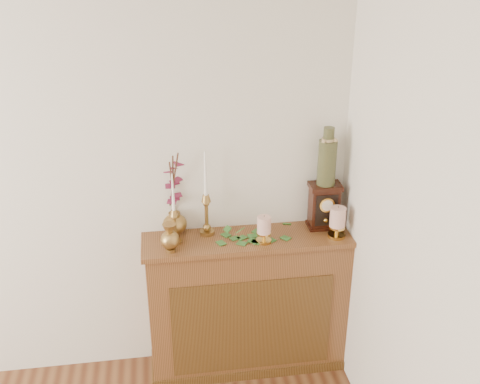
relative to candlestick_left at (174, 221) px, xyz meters
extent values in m
cube|color=brown|center=(0.42, 0.01, -0.62)|extent=(1.20, 0.30, 0.90)
cube|color=brown|center=(0.42, -0.14, -0.66)|extent=(0.96, 0.01, 0.63)
cube|color=brown|center=(0.42, 0.01, -0.15)|extent=(1.24, 0.34, 0.03)
cube|color=brown|center=(0.42, 0.01, -1.04)|extent=(1.23, 0.33, 0.06)
cylinder|color=#A47841|center=(0.00, 0.00, -0.13)|extent=(0.07, 0.07, 0.02)
sphere|color=#A47841|center=(0.00, 0.00, -0.10)|extent=(0.04, 0.04, 0.04)
cylinder|color=#A47841|center=(0.00, 0.00, -0.04)|extent=(0.02, 0.02, 0.12)
sphere|color=#A47841|center=(0.00, 0.00, 0.02)|extent=(0.03, 0.03, 0.03)
cone|color=#A47841|center=(0.00, 0.00, 0.05)|extent=(0.05, 0.05, 0.04)
cone|color=white|center=(0.00, 0.00, 0.18)|extent=(0.02, 0.02, 0.22)
cylinder|color=#A47841|center=(0.19, 0.08, -0.13)|extent=(0.09, 0.09, 0.02)
sphere|color=#A47841|center=(0.19, 0.08, -0.10)|extent=(0.05, 0.05, 0.05)
cylinder|color=#A47841|center=(0.19, 0.08, -0.02)|extent=(0.02, 0.02, 0.15)
sphere|color=#A47841|center=(0.19, 0.08, 0.06)|extent=(0.04, 0.04, 0.04)
cone|color=#A47841|center=(0.19, 0.08, 0.09)|extent=(0.06, 0.06, 0.04)
cone|color=white|center=(0.19, 0.08, 0.24)|extent=(0.02, 0.02, 0.27)
cylinder|color=#A47841|center=(-0.03, -0.09, -0.13)|extent=(0.05, 0.05, 0.02)
sphere|color=#A47841|center=(-0.03, -0.09, -0.07)|extent=(0.11, 0.11, 0.11)
cone|color=#A47841|center=(-0.03, -0.09, 0.00)|extent=(0.08, 0.08, 0.05)
cylinder|color=#A47841|center=(0.00, 0.11, -0.13)|extent=(0.06, 0.06, 0.01)
ellipsoid|color=#A47841|center=(0.00, 0.11, -0.07)|extent=(0.14, 0.14, 0.12)
cylinder|color=#A47841|center=(0.00, 0.11, -0.01)|extent=(0.07, 0.07, 0.03)
cylinder|color=#472819|center=(0.00, 0.12, 0.16)|extent=(0.03, 0.09, 0.34)
cylinder|color=#472819|center=(0.01, 0.12, 0.17)|extent=(0.02, 0.07, 0.37)
cylinder|color=#472819|center=(0.01, 0.12, 0.19)|extent=(0.07, 0.12, 0.39)
cylinder|color=gold|center=(0.50, -0.07, -0.13)|extent=(0.09, 0.09, 0.02)
cylinder|color=gold|center=(0.50, -0.07, -0.11)|extent=(0.02, 0.02, 0.04)
cylinder|color=gold|center=(0.50, -0.07, -0.08)|extent=(0.08, 0.08, 0.01)
cylinder|color=beige|center=(0.50, -0.07, -0.03)|extent=(0.08, 0.08, 0.10)
cylinder|color=#472819|center=(0.50, -0.07, 0.03)|extent=(0.00, 0.00, 0.01)
cylinder|color=gold|center=(0.93, -0.07, -0.13)|extent=(0.10, 0.10, 0.02)
cylinder|color=gold|center=(0.93, -0.07, -0.10)|extent=(0.02, 0.02, 0.05)
cylinder|color=gold|center=(0.93, -0.07, -0.07)|extent=(0.10, 0.10, 0.01)
cylinder|color=beige|center=(0.93, -0.07, -0.01)|extent=(0.09, 0.09, 0.11)
cylinder|color=#472819|center=(0.93, -0.07, 0.05)|extent=(0.00, 0.00, 0.01)
cube|color=#326A28|center=(0.36, -0.07, -0.14)|extent=(0.06, 0.06, 0.00)
cube|color=#326A28|center=(0.66, -0.03, -0.14)|extent=(0.05, 0.06, 0.00)
cube|color=#326A28|center=(0.28, 0.00, -0.14)|extent=(0.07, 0.06, 0.00)
cube|color=#326A28|center=(0.68, 0.03, -0.14)|extent=(0.06, 0.05, 0.00)
cube|color=#326A28|center=(0.31, 0.02, -0.14)|extent=(0.07, 0.07, 0.00)
cube|color=#326A28|center=(0.36, 0.02, -0.14)|extent=(0.07, 0.07, 0.00)
cube|color=#326A28|center=(0.70, -0.03, -0.14)|extent=(0.07, 0.07, 0.00)
cube|color=#326A28|center=(0.60, -0.04, -0.14)|extent=(0.07, 0.06, 0.00)
cube|color=#326A28|center=(0.67, 0.06, -0.14)|extent=(0.07, 0.07, 0.00)
cube|color=#326A28|center=(0.53, 0.03, -0.14)|extent=(0.06, 0.05, 0.00)
cube|color=#326A28|center=(0.69, -0.06, -0.14)|extent=(0.06, 0.07, 0.00)
cube|color=#326A28|center=(0.57, 0.02, -0.14)|extent=(0.06, 0.07, 0.00)
cube|color=#326A28|center=(0.29, -0.06, -0.14)|extent=(0.07, 0.07, 0.00)
cube|color=#326A28|center=(0.28, -0.01, -0.14)|extent=(0.06, 0.07, 0.00)
cube|color=#326A28|center=(0.30, 0.02, -0.09)|extent=(0.05, 0.04, 0.03)
cube|color=#326A28|center=(0.37, -0.05, -0.06)|extent=(0.06, 0.06, 0.03)
cube|color=#326A28|center=(0.65, 0.01, -0.07)|extent=(0.04, 0.06, 0.03)
cube|color=black|center=(0.89, 0.07, -0.13)|extent=(0.19, 0.13, 0.02)
cube|color=black|center=(0.89, 0.07, -0.01)|extent=(0.17, 0.11, 0.24)
cube|color=black|center=(0.89, 0.07, 0.13)|extent=(0.19, 0.13, 0.03)
cube|color=black|center=(0.89, 0.01, 0.00)|extent=(0.13, 0.01, 0.20)
cylinder|color=gold|center=(0.89, 0.01, 0.03)|extent=(0.09, 0.01, 0.09)
cylinder|color=silver|center=(0.89, 0.01, 0.03)|extent=(0.07, 0.00, 0.07)
sphere|color=gold|center=(0.89, 0.01, -0.07)|extent=(0.03, 0.03, 0.03)
cylinder|color=#172E21|center=(0.89, 0.07, 0.27)|extent=(0.11, 0.11, 0.27)
cylinder|color=#172E21|center=(0.89, 0.07, 0.44)|extent=(0.06, 0.06, 0.09)
cylinder|color=tan|center=(0.89, 0.07, 0.41)|extent=(0.08, 0.08, 0.02)
camera|label=1|loc=(-0.06, -2.82, 1.45)|focal=42.00mm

